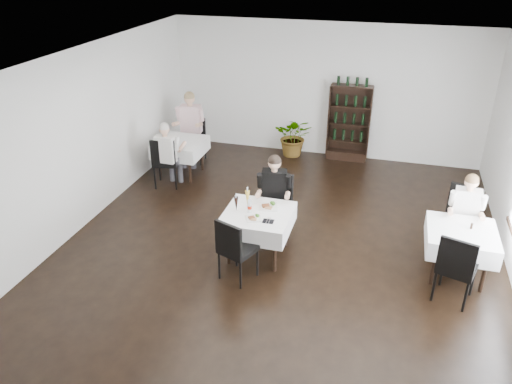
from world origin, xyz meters
TOP-DOWN VIEW (x-y plane):
  - room_shell at (0.00, 0.00)m, footprint 9.00×9.00m
  - wine_shelf at (0.60, 4.31)m, footprint 0.90×0.28m
  - main_table at (-0.30, 0.00)m, footprint 1.03×1.03m
  - left_table at (-2.70, 2.50)m, footprint 0.98×0.98m
  - right_table at (2.70, 0.30)m, footprint 0.98×0.98m
  - potted_tree at (-0.61, 4.20)m, footprint 0.89×0.78m
  - main_chair_far at (-0.21, 0.73)m, footprint 0.67×0.68m
  - main_chair_near at (-0.44, -0.74)m, footprint 0.60×0.60m
  - left_chair_far at (-2.70, 3.32)m, footprint 0.48×0.49m
  - left_chair_near at (-2.75, 1.85)m, footprint 0.58×0.59m
  - right_chair_far at (2.73, 1.02)m, footprint 0.65×0.65m
  - right_chair_near at (2.60, -0.39)m, footprint 0.61×0.61m
  - diner_main at (-0.20, 0.62)m, footprint 0.59×0.61m
  - diner_left_far at (-2.74, 3.17)m, footprint 0.64×0.66m
  - diner_left_near at (-2.68, 1.87)m, footprint 0.54×0.54m
  - diner_right_far at (2.78, 0.87)m, footprint 0.55×0.56m
  - plate_far at (-0.18, 0.20)m, footprint 0.35×0.35m
  - plate_near at (-0.30, -0.21)m, footprint 0.30×0.30m
  - pilsner_dark at (-0.63, -0.04)m, footprint 0.07×0.07m
  - pilsner_lager at (-0.51, 0.16)m, footprint 0.08×0.08m
  - coke_bottle at (-0.42, -0.03)m, footprint 0.07×0.07m
  - napkin_cutlery at (-0.08, -0.22)m, footprint 0.17×0.19m
  - pepper_mill at (2.82, 0.39)m, footprint 0.04×0.04m

SIDE VIEW (x-z plane):
  - potted_tree at x=-0.61m, z-range 0.00..0.94m
  - left_chair_far at x=-2.70m, z-range 0.07..1.04m
  - main_chair_near at x=-0.44m, z-range 0.07..1.09m
  - left_chair_near at x=-2.75m, z-range 0.08..1.14m
  - right_chair_near at x=2.60m, z-range 0.08..1.14m
  - left_table at x=-2.70m, z-range 0.24..1.01m
  - right_table at x=2.70m, z-range 0.24..1.01m
  - main_table at x=-0.30m, z-range 0.24..1.01m
  - right_chair_far at x=2.73m, z-range 0.08..1.18m
  - main_chair_far at x=-0.21m, z-range 0.08..1.19m
  - napkin_cutlery at x=-0.08m, z-range 0.77..0.79m
  - plate_near at x=-0.30m, z-range 0.75..0.82m
  - plate_far at x=-0.18m, z-range 0.75..0.84m
  - diner_right_far at x=2.78m, z-range 0.11..1.51m
  - diner_left_near at x=-2.68m, z-range 0.11..1.51m
  - pepper_mill at x=2.82m, z-range 0.77..0.86m
  - wine_shelf at x=0.60m, z-range -0.03..1.72m
  - diner_main at x=-0.20m, z-range 0.12..1.58m
  - coke_bottle at x=-0.42m, z-range 0.74..1.01m
  - pilsner_dark at x=-0.63m, z-range 0.74..1.04m
  - pilsner_lager at x=-0.51m, z-range 0.74..1.07m
  - diner_left_far at x=-2.74m, z-range 0.13..1.74m
  - room_shell at x=0.00m, z-range -3.00..6.00m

